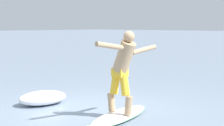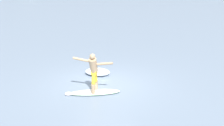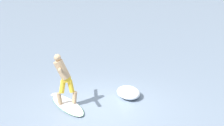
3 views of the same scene
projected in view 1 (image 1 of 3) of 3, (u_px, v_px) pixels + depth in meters
The scene contains 4 objects.
ground_plane at pixel (92, 109), 7.75m from camera, with size 200.00×200.00×0.00m, color gray.
surfboard at pixel (119, 116), 6.98m from camera, with size 2.15×1.09×0.23m.
surfer at pixel (123, 66), 6.85m from camera, with size 1.50×0.68×1.55m.
wave_foam_at_tail at pixel (43, 98), 8.19m from camera, with size 1.18×0.86×0.30m.
Camera 1 is at (-5.29, -5.48, 1.74)m, focal length 60.00 mm.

